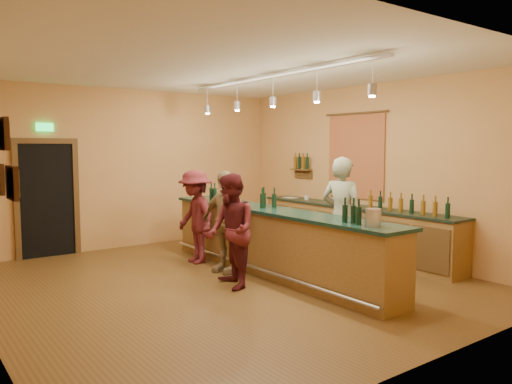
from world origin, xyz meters
TOP-DOWN VIEW (x-y plane):
  - floor at (0.00, 0.00)m, footprint 7.00×7.00m
  - ceiling at (0.00, 0.00)m, footprint 6.50×7.00m
  - wall_back at (0.00, 3.50)m, footprint 6.50×0.02m
  - wall_front at (0.00, -3.50)m, footprint 6.50×0.02m
  - wall_right at (3.25, 0.00)m, footprint 0.02×7.00m
  - doorway at (-1.70, 3.47)m, footprint 1.15×0.09m
  - tapestry at (3.23, 0.40)m, footprint 0.03×1.40m
  - bottle_shelf at (3.17, 1.90)m, footprint 0.17×0.55m
  - back_counter at (2.97, 0.18)m, footprint 0.60×4.55m
  - tasting_bar at (0.88, -0.00)m, footprint 0.73×5.10m
  - pendant_track at (0.88, -0.00)m, footprint 0.11×4.60m
  - bartender at (1.69, -0.74)m, footprint 0.63×0.79m
  - customer_a at (-0.10, -0.28)m, footprint 0.82×0.95m
  - customer_b at (0.33, 0.54)m, footprint 0.64×1.04m
  - customer_c at (0.26, 1.40)m, footprint 0.66×1.09m
  - bar_stool at (1.98, 0.56)m, footprint 0.33×0.33m

SIDE VIEW (x-z plane):
  - floor at x=0.00m, z-range 0.00..0.00m
  - back_counter at x=2.97m, z-range -0.15..1.12m
  - bar_stool at x=1.98m, z-range 0.20..0.88m
  - tasting_bar at x=0.88m, z-range -0.08..1.30m
  - customer_c at x=0.26m, z-range 0.00..1.64m
  - customer_b at x=0.33m, z-range 0.00..1.66m
  - customer_a at x=-0.10m, z-range 0.00..1.67m
  - bartender at x=1.69m, z-range 0.00..1.89m
  - doorway at x=-1.70m, z-range -0.11..2.36m
  - wall_back at x=0.00m, z-range 0.00..3.20m
  - wall_front at x=0.00m, z-range 0.00..3.20m
  - wall_right at x=3.25m, z-range 0.00..3.20m
  - bottle_shelf at x=3.17m, z-range 1.39..1.94m
  - tapestry at x=3.23m, z-range 1.05..2.65m
  - pendant_track at x=0.88m, z-range 2.73..3.24m
  - ceiling at x=0.00m, z-range 3.19..3.21m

